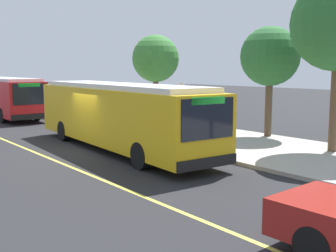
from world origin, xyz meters
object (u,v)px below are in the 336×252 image
at_px(transit_bus_main, 118,114).
at_px(route_sign_post, 181,104).
at_px(pedestrian_commuter, 167,119).
at_px(waiting_bench, 182,123).
at_px(transit_bus_second, 5,96).

height_order(transit_bus_main, route_sign_post, same).
bearing_deg(pedestrian_commuter, transit_bus_main, -83.52).
relative_size(route_sign_post, pedestrian_commuter, 1.66).
bearing_deg(transit_bus_main, pedestrian_commuter, 96.48).
height_order(waiting_bench, pedestrian_commuter, pedestrian_commuter).
xyz_separation_m(transit_bus_main, transit_bus_second, (-16.26, 0.17, -0.00)).
height_order(transit_bus_main, waiting_bench, transit_bus_main).
distance_m(transit_bus_main, route_sign_post, 3.01).
xyz_separation_m(waiting_bench, route_sign_post, (2.73, -2.34, 1.32)).
bearing_deg(transit_bus_main, route_sign_post, 70.99).
distance_m(transit_bus_main, waiting_bench, 5.54).
bearing_deg(waiting_bench, transit_bus_main, -71.28).
xyz_separation_m(route_sign_post, pedestrian_commuter, (-1.32, 0.18, -0.84)).
xyz_separation_m(transit_bus_main, waiting_bench, (-1.75, 5.17, -0.99)).
bearing_deg(transit_bus_main, transit_bus_second, 179.39).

